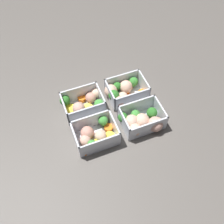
{
  "coord_description": "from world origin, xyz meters",
  "views": [
    {
      "loc": [
        0.18,
        0.47,
        0.75
      ],
      "look_at": [
        0.0,
        0.0,
        0.02
      ],
      "focal_mm": 42.0,
      "sensor_mm": 36.0,
      "label": 1
    }
  ],
  "objects_px": {
    "container_near_left": "(123,92)",
    "container_near_right": "(84,103)",
    "container_far_left": "(142,121)",
    "container_far_right": "(95,135)"
  },
  "relations": [
    {
      "from": "container_near_right",
      "to": "container_far_right",
      "type": "height_order",
      "value": "same"
    },
    {
      "from": "container_far_left",
      "to": "container_far_right",
      "type": "height_order",
      "value": "same"
    },
    {
      "from": "container_near_left",
      "to": "container_near_right",
      "type": "distance_m",
      "value": 0.14
    },
    {
      "from": "container_near_left",
      "to": "container_near_right",
      "type": "xyz_separation_m",
      "value": [
        0.14,
        -0.0,
        -0.0
      ]
    },
    {
      "from": "container_near_right",
      "to": "container_far_left",
      "type": "distance_m",
      "value": 0.21
    },
    {
      "from": "container_near_right",
      "to": "container_far_right",
      "type": "bearing_deg",
      "value": 87.3
    },
    {
      "from": "container_far_left",
      "to": "container_far_right",
      "type": "distance_m",
      "value": 0.16
    },
    {
      "from": "container_near_right",
      "to": "container_far_left",
      "type": "xyz_separation_m",
      "value": [
        -0.15,
        0.14,
        0.0
      ]
    },
    {
      "from": "container_near_left",
      "to": "container_near_right",
      "type": "bearing_deg",
      "value": -1.18
    },
    {
      "from": "container_near_left",
      "to": "container_far_left",
      "type": "height_order",
      "value": "same"
    }
  ]
}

